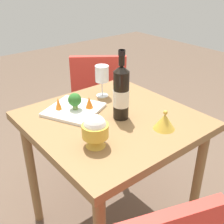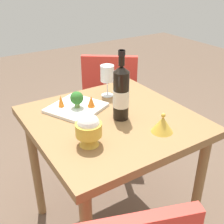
{
  "view_description": "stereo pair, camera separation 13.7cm",
  "coord_description": "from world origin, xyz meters",
  "px_view_note": "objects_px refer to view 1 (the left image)",
  "views": [
    {
      "loc": [
        -0.76,
        -0.94,
        1.42
      ],
      "look_at": [
        0.0,
        0.0,
        0.78
      ],
      "focal_mm": 45.19,
      "sensor_mm": 36.0,
      "label": 1
    },
    {
      "loc": [
        -0.65,
        -1.02,
        1.42
      ],
      "look_at": [
        0.0,
        0.0,
        0.78
      ],
      "focal_mm": 45.19,
      "sensor_mm": 36.0,
      "label": 2
    }
  ],
  "objects_px": {
    "wine_bottle": "(121,93)",
    "rice_bowl_lid": "(165,121)",
    "chair_by_wall": "(99,94)",
    "rice_bowl": "(95,130)",
    "broccoli_floret": "(75,100)",
    "wine_glass": "(102,75)",
    "serving_plate": "(74,110)",
    "carrot_garnish_right": "(89,102)",
    "carrot_garnish_left": "(58,104)"
  },
  "relations": [
    {
      "from": "wine_glass",
      "to": "broccoli_floret",
      "type": "distance_m",
      "value": 0.24
    },
    {
      "from": "rice_bowl",
      "to": "broccoli_floret",
      "type": "height_order",
      "value": "rice_bowl"
    },
    {
      "from": "chair_by_wall",
      "to": "carrot_garnish_right",
      "type": "bearing_deg",
      "value": -93.77
    },
    {
      "from": "wine_bottle",
      "to": "carrot_garnish_right",
      "type": "bearing_deg",
      "value": 115.59
    },
    {
      "from": "chair_by_wall",
      "to": "carrot_garnish_left",
      "type": "xyz_separation_m",
      "value": [
        -0.59,
        -0.46,
        0.27
      ]
    },
    {
      "from": "wine_bottle",
      "to": "serving_plate",
      "type": "height_order",
      "value": "wine_bottle"
    },
    {
      "from": "chair_by_wall",
      "to": "serving_plate",
      "type": "height_order",
      "value": "chair_by_wall"
    },
    {
      "from": "wine_bottle",
      "to": "broccoli_floret",
      "type": "relative_size",
      "value": 3.93
    },
    {
      "from": "rice_bowl",
      "to": "carrot_garnish_left",
      "type": "distance_m",
      "value": 0.36
    },
    {
      "from": "chair_by_wall",
      "to": "carrot_garnish_right",
      "type": "xyz_separation_m",
      "value": [
        -0.46,
        -0.54,
        0.27
      ]
    },
    {
      "from": "chair_by_wall",
      "to": "wine_glass",
      "type": "relative_size",
      "value": 4.75
    },
    {
      "from": "wine_glass",
      "to": "broccoli_floret",
      "type": "xyz_separation_m",
      "value": [
        -0.23,
        -0.07,
        -0.06
      ]
    },
    {
      "from": "broccoli_floret",
      "to": "carrot_garnish_left",
      "type": "bearing_deg",
      "value": 142.55
    },
    {
      "from": "wine_glass",
      "to": "rice_bowl_lid",
      "type": "height_order",
      "value": "wine_glass"
    },
    {
      "from": "broccoli_floret",
      "to": "carrot_garnish_right",
      "type": "height_order",
      "value": "broccoli_floret"
    },
    {
      "from": "rice_bowl",
      "to": "broccoli_floret",
      "type": "xyz_separation_m",
      "value": [
        0.1,
        0.31,
        -0.01
      ]
    },
    {
      "from": "rice_bowl",
      "to": "rice_bowl_lid",
      "type": "bearing_deg",
      "value": -14.86
    },
    {
      "from": "serving_plate",
      "to": "broccoli_floret",
      "type": "distance_m",
      "value": 0.06
    },
    {
      "from": "wine_glass",
      "to": "broccoli_floret",
      "type": "height_order",
      "value": "wine_glass"
    },
    {
      "from": "chair_by_wall",
      "to": "broccoli_floret",
      "type": "xyz_separation_m",
      "value": [
        -0.52,
        -0.51,
        0.29
      ]
    },
    {
      "from": "rice_bowl_lid",
      "to": "chair_by_wall",
      "type": "bearing_deg",
      "value": 71.94
    },
    {
      "from": "wine_bottle",
      "to": "serving_plate",
      "type": "xyz_separation_m",
      "value": [
        -0.14,
        0.2,
        -0.13
      ]
    },
    {
      "from": "rice_bowl",
      "to": "broccoli_floret",
      "type": "relative_size",
      "value": 1.65
    },
    {
      "from": "wine_bottle",
      "to": "chair_by_wall",
      "type": "bearing_deg",
      "value": 61.49
    },
    {
      "from": "chair_by_wall",
      "to": "wine_bottle",
      "type": "height_order",
      "value": "wine_bottle"
    },
    {
      "from": "rice_bowl",
      "to": "carrot_garnish_right",
      "type": "height_order",
      "value": "rice_bowl"
    },
    {
      "from": "carrot_garnish_left",
      "to": "chair_by_wall",
      "type": "bearing_deg",
      "value": 37.98
    },
    {
      "from": "rice_bowl_lid",
      "to": "broccoli_floret",
      "type": "distance_m",
      "value": 0.46
    },
    {
      "from": "wine_bottle",
      "to": "rice_bowl_lid",
      "type": "xyz_separation_m",
      "value": [
        0.09,
        -0.2,
        -0.1
      ]
    },
    {
      "from": "chair_by_wall",
      "to": "wine_bottle",
      "type": "distance_m",
      "value": 0.87
    },
    {
      "from": "wine_bottle",
      "to": "rice_bowl",
      "type": "relative_size",
      "value": 2.38
    },
    {
      "from": "wine_bottle",
      "to": "rice_bowl_lid",
      "type": "relative_size",
      "value": 3.37
    },
    {
      "from": "wine_glass",
      "to": "broccoli_floret",
      "type": "relative_size",
      "value": 2.09
    },
    {
      "from": "serving_plate",
      "to": "wine_bottle",
      "type": "bearing_deg",
      "value": -55.3
    },
    {
      "from": "wine_glass",
      "to": "serving_plate",
      "type": "height_order",
      "value": "wine_glass"
    },
    {
      "from": "wine_glass",
      "to": "wine_bottle",
      "type": "bearing_deg",
      "value": -108.09
    },
    {
      "from": "wine_bottle",
      "to": "rice_bowl_lid",
      "type": "distance_m",
      "value": 0.24
    },
    {
      "from": "wine_bottle",
      "to": "serving_plate",
      "type": "relative_size",
      "value": 1.01
    },
    {
      "from": "rice_bowl_lid",
      "to": "carrot_garnish_right",
      "type": "distance_m",
      "value": 0.4
    },
    {
      "from": "wine_bottle",
      "to": "rice_bowl_lid",
      "type": "height_order",
      "value": "wine_bottle"
    },
    {
      "from": "chair_by_wall",
      "to": "broccoli_floret",
      "type": "distance_m",
      "value": 0.78
    },
    {
      "from": "chair_by_wall",
      "to": "serving_plate",
      "type": "distance_m",
      "value": 0.76
    },
    {
      "from": "rice_bowl",
      "to": "rice_bowl_lid",
      "type": "height_order",
      "value": "rice_bowl"
    },
    {
      "from": "carrot_garnish_left",
      "to": "wine_glass",
      "type": "bearing_deg",
      "value": 3.81
    },
    {
      "from": "carrot_garnish_right",
      "to": "broccoli_floret",
      "type": "bearing_deg",
      "value": 151.79
    },
    {
      "from": "broccoli_floret",
      "to": "wine_glass",
      "type": "bearing_deg",
      "value": 17.34
    },
    {
      "from": "chair_by_wall",
      "to": "rice_bowl",
      "type": "distance_m",
      "value": 1.07
    },
    {
      "from": "wine_glass",
      "to": "carrot_garnish_right",
      "type": "height_order",
      "value": "wine_glass"
    },
    {
      "from": "wine_bottle",
      "to": "wine_glass",
      "type": "bearing_deg",
      "value": 71.91
    },
    {
      "from": "broccoli_floret",
      "to": "carrot_garnish_left",
      "type": "relative_size",
      "value": 1.37
    }
  ]
}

